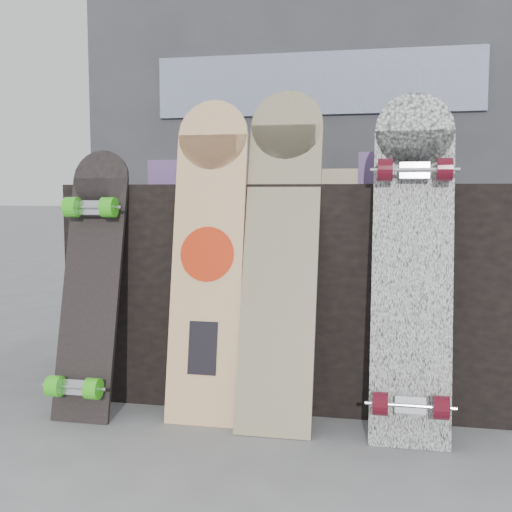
% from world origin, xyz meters
% --- Properties ---
extents(ground, '(60.00, 60.00, 0.00)m').
position_xyz_m(ground, '(0.00, 0.00, 0.00)').
color(ground, slate).
rests_on(ground, ground).
extents(vendor_table, '(1.60, 0.60, 0.80)m').
position_xyz_m(vendor_table, '(0.00, 0.50, 0.40)').
color(vendor_table, black).
rests_on(vendor_table, ground).
extents(booth, '(2.40, 0.22, 2.20)m').
position_xyz_m(booth, '(0.00, 1.35, 1.10)').
color(booth, '#35353A').
rests_on(booth, ground).
extents(merch_box_purple, '(0.18, 0.12, 0.10)m').
position_xyz_m(merch_box_purple, '(-0.49, 0.55, 0.85)').
color(merch_box_purple, '#603B78').
rests_on(merch_box_purple, vendor_table).
extents(merch_box_small, '(0.14, 0.14, 0.12)m').
position_xyz_m(merch_box_small, '(0.32, 0.53, 0.86)').
color(merch_box_small, '#603B78').
rests_on(merch_box_small, vendor_table).
extents(merch_box_flat, '(0.22, 0.10, 0.06)m').
position_xyz_m(merch_box_flat, '(0.19, 0.52, 0.83)').
color(merch_box_flat, '#D1B78C').
rests_on(merch_box_flat, vendor_table).
extents(longboard_geisha, '(0.25, 0.23, 1.09)m').
position_xyz_m(longboard_geisha, '(-0.24, 0.15, 0.58)').
color(longboard_geisha, beige).
rests_on(longboard_geisha, ground).
extents(longboard_celtic, '(0.25, 0.33, 1.13)m').
position_xyz_m(longboard_celtic, '(0.01, 0.15, 0.60)').
color(longboard_celtic, beige).
rests_on(longboard_celtic, ground).
extents(longboard_cascadia, '(0.25, 0.28, 1.09)m').
position_xyz_m(longboard_cascadia, '(0.44, 0.07, 0.56)').
color(longboard_cascadia, white).
rests_on(longboard_cascadia, ground).
extents(skateboard_dark, '(0.21, 0.31, 0.92)m').
position_xyz_m(skateboard_dark, '(-0.65, 0.09, 0.47)').
color(skateboard_dark, black).
rests_on(skateboard_dark, ground).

